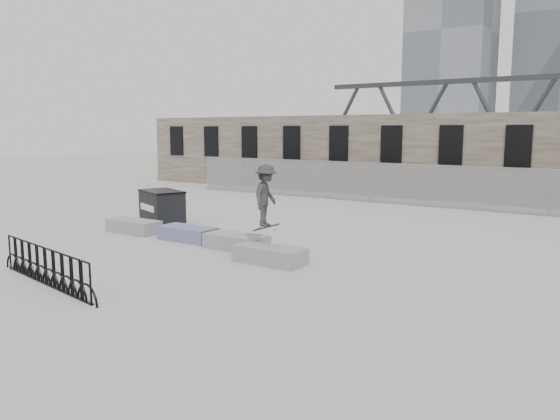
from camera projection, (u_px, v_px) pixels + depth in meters
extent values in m
plane|color=#A5A5A0|center=(207.00, 245.00, 17.54)|extent=(120.00, 120.00, 0.00)
cube|color=brown|center=(400.00, 155.00, 30.55)|extent=(36.00, 2.50, 4.50)
cube|color=black|center=(177.00, 141.00, 38.26)|extent=(1.20, 0.12, 2.00)
cube|color=black|center=(211.00, 141.00, 36.49)|extent=(1.20, 0.12, 2.00)
cube|color=black|center=(250.00, 142.00, 34.72)|extent=(1.20, 0.12, 2.00)
cube|color=black|center=(292.00, 143.00, 32.95)|extent=(1.20, 0.12, 2.00)
cube|color=black|center=(339.00, 143.00, 31.18)|extent=(1.20, 0.12, 2.00)
cube|color=black|center=(391.00, 144.00, 29.41)|extent=(1.20, 0.12, 2.00)
cube|color=black|center=(451.00, 145.00, 27.65)|extent=(1.20, 0.12, 2.00)
cube|color=black|center=(518.00, 146.00, 25.88)|extent=(1.20, 0.12, 2.00)
cylinder|color=gray|center=(208.00, 173.00, 33.73)|extent=(0.06, 0.06, 2.00)
cylinder|color=gray|center=(243.00, 175.00, 32.21)|extent=(0.06, 0.06, 2.00)
cylinder|color=gray|center=(281.00, 178.00, 30.69)|extent=(0.06, 0.06, 2.00)
cylinder|color=gray|center=(324.00, 180.00, 29.17)|extent=(0.06, 0.06, 2.00)
cylinder|color=gray|center=(371.00, 183.00, 27.65)|extent=(0.06, 0.06, 2.00)
cylinder|color=gray|center=(424.00, 186.00, 26.13)|extent=(0.06, 0.06, 2.00)
cylinder|color=gray|center=(483.00, 189.00, 24.61)|extent=(0.06, 0.06, 2.00)
cylinder|color=gray|center=(551.00, 193.00, 23.10)|extent=(0.06, 0.06, 2.00)
cube|color=#99999E|center=(371.00, 183.00, 27.65)|extent=(22.00, 0.02, 2.00)
cylinder|color=gray|center=(372.00, 163.00, 27.51)|extent=(22.00, 0.04, 0.04)
cube|color=gray|center=(134.00, 226.00, 19.53)|extent=(2.00, 0.90, 0.46)
cube|color=#2D471E|center=(134.00, 222.00, 19.51)|extent=(1.76, 0.66, 0.10)
cube|color=#303F90|center=(188.00, 234.00, 18.16)|extent=(2.00, 0.90, 0.46)
cube|color=#2D471E|center=(188.00, 228.00, 18.14)|extent=(1.76, 0.66, 0.10)
cube|color=gray|center=(236.00, 242.00, 16.82)|extent=(2.00, 0.90, 0.46)
cube|color=#2D471E|center=(236.00, 236.00, 16.79)|extent=(1.76, 0.66, 0.10)
cube|color=gray|center=(270.00, 255.00, 15.04)|extent=(2.00, 0.90, 0.46)
cube|color=#2D471E|center=(270.00, 249.00, 15.02)|extent=(1.76, 0.66, 0.10)
cube|color=black|center=(162.00, 208.00, 21.40)|extent=(2.24, 1.81, 1.27)
cube|color=black|center=(161.00, 191.00, 21.30)|extent=(2.31, 1.87, 0.06)
cube|color=white|center=(147.00, 208.00, 21.05)|extent=(1.27, 0.53, 0.24)
cube|color=black|center=(47.00, 284.00, 12.97)|extent=(4.44, 0.83, 0.04)
torus|color=black|center=(13.00, 253.00, 14.29)|extent=(0.89, 0.20, 0.89)
torus|color=black|center=(19.00, 256.00, 13.98)|extent=(0.89, 0.20, 0.89)
torus|color=black|center=(26.00, 259.00, 13.68)|extent=(0.89, 0.20, 0.89)
torus|color=black|center=(34.00, 262.00, 13.37)|extent=(0.89, 0.20, 0.89)
torus|color=black|center=(41.00, 265.00, 13.06)|extent=(0.89, 0.20, 0.89)
torus|color=black|center=(50.00, 268.00, 12.75)|extent=(0.89, 0.20, 0.89)
torus|color=black|center=(58.00, 272.00, 12.44)|extent=(0.89, 0.20, 0.89)
torus|color=black|center=(67.00, 275.00, 12.14)|extent=(0.89, 0.20, 0.89)
torus|color=black|center=(76.00, 279.00, 11.83)|extent=(0.89, 0.20, 0.89)
torus|color=black|center=(86.00, 283.00, 11.52)|extent=(0.89, 0.20, 0.89)
cube|color=slate|center=(452.00, 34.00, 99.41)|extent=(14.00, 12.00, 42.00)
cube|color=gray|center=(367.00, 142.00, 73.44)|extent=(2.00, 3.00, 4.00)
imported|color=#2F2F32|center=(266.00, 196.00, 15.16)|extent=(0.88, 1.24, 1.74)
cube|color=black|center=(266.00, 227.00, 15.29)|extent=(0.79, 0.31, 0.26)
cylinder|color=beige|center=(257.00, 228.00, 15.39)|extent=(0.06, 0.03, 0.06)
cylinder|color=beige|center=(259.00, 228.00, 15.51)|extent=(0.06, 0.03, 0.06)
cylinder|color=beige|center=(273.00, 231.00, 15.08)|extent=(0.06, 0.03, 0.06)
cylinder|color=beige|center=(276.00, 230.00, 15.20)|extent=(0.06, 0.03, 0.06)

